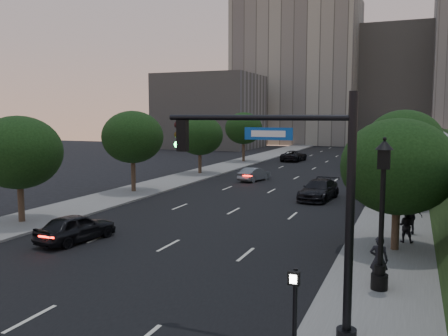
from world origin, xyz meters
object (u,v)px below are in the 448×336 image
at_px(sedan_far_left, 294,156).
at_px(pedestrian_a, 379,260).
at_px(sedan_near_left, 76,228).
at_px(traffic_signal_mast, 310,213).
at_px(pedestrian_c, 411,216).
at_px(sedan_far_right, 352,162).
at_px(pedestrian_b, 405,226).
at_px(street_lamp, 382,221).
at_px(sedan_mid_left, 254,174).
at_px(sedan_near_right, 319,190).

bearing_deg(sedan_far_left, pedestrian_a, 112.22).
bearing_deg(sedan_far_left, sedan_near_left, 94.59).
distance_m(traffic_signal_mast, pedestrian_c, 13.88).
bearing_deg(sedan_far_right, traffic_signal_mast, -92.56).
bearing_deg(traffic_signal_mast, pedestrian_b, 78.31).
height_order(pedestrian_a, pedestrian_c, pedestrian_c).
bearing_deg(sedan_near_left, street_lamp, -175.22).
xyz_separation_m(pedestrian_b, pedestrian_c, (0.22, 1.82, 0.12)).
relative_size(pedestrian_b, pedestrian_c, 0.87).
xyz_separation_m(street_lamp, sedan_far_right, (-5.73, 40.05, -1.83)).
bearing_deg(pedestrian_c, sedan_mid_left, -55.67).
xyz_separation_m(sedan_far_right, pedestrian_a, (5.66, -39.51, 0.25)).
relative_size(street_lamp, pedestrian_b, 3.40).
distance_m(street_lamp, sedan_mid_left, 29.22).
distance_m(traffic_signal_mast, sedan_near_left, 14.67).
distance_m(sedan_near_left, sedan_mid_left, 24.41).
bearing_deg(pedestrian_b, street_lamp, 85.69).
height_order(sedan_mid_left, pedestrian_c, pedestrian_c).
distance_m(sedan_far_left, pedestrian_b, 42.35).
bearing_deg(sedan_mid_left, street_lamp, 130.77).
height_order(traffic_signal_mast, pedestrian_a, traffic_signal_mast).
bearing_deg(traffic_signal_mast, pedestrian_c, 78.94).
xyz_separation_m(sedan_mid_left, pedestrian_b, (13.99, -18.86, 0.32)).
relative_size(traffic_signal_mast, sedan_near_right, 1.35).
bearing_deg(sedan_near_right, traffic_signal_mast, -73.84).
relative_size(traffic_signal_mast, sedan_near_left, 1.64).
bearing_deg(sedan_far_left, pedestrian_b, 115.89).
xyz_separation_m(sedan_mid_left, sedan_far_right, (7.53, 14.09, 0.14)).
bearing_deg(sedan_far_left, sedan_near_right, 112.10).
bearing_deg(pedestrian_c, sedan_far_right, -83.39).
distance_m(sedan_far_right, pedestrian_a, 39.91).
relative_size(sedan_far_left, pedestrian_b, 3.22).
xyz_separation_m(sedan_near_right, pedestrian_b, (6.30, -10.97, 0.22)).
height_order(sedan_far_right, pedestrian_c, pedestrian_c).
xyz_separation_m(sedan_near_left, pedestrian_b, (15.43, 5.51, 0.25)).
height_order(traffic_signal_mast, street_lamp, traffic_signal_mast).
height_order(street_lamp, sedan_mid_left, street_lamp).
height_order(sedan_far_right, pedestrian_b, pedestrian_b).
distance_m(street_lamp, sedan_far_left, 48.87).
xyz_separation_m(street_lamp, sedan_mid_left, (-13.26, 25.97, -1.98)).
bearing_deg(sedan_far_right, sedan_near_right, -97.34).
bearing_deg(traffic_signal_mast, sedan_far_right, 95.22).
distance_m(sedan_mid_left, sedan_far_right, 15.98).
xyz_separation_m(sedan_near_right, pedestrian_a, (5.49, -17.53, 0.30)).
height_order(sedan_mid_left, sedan_far_right, sedan_far_right).
height_order(sedan_near_left, sedan_mid_left, sedan_near_left).
bearing_deg(pedestrian_b, sedan_near_left, 21.24).
bearing_deg(sedan_near_right, pedestrian_b, -53.82).
bearing_deg(pedestrian_b, traffic_signal_mast, 79.89).
xyz_separation_m(traffic_signal_mast, sedan_far_left, (-12.68, 51.14, -2.93)).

